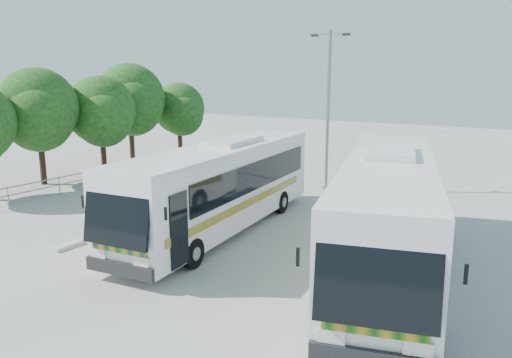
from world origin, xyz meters
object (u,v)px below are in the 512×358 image
Objects in this scene: tree_far_d at (130,99)px; coach_adjacent at (387,211)px; coach_main at (221,185)px; tree_far_c at (102,110)px; lamppost at (328,104)px; tree_far_b at (38,108)px; tree_far_e at (180,109)px.

coach_adjacent is (22.03, -9.90, -2.74)m from tree_far_d.
tree_far_d is 0.55× the size of coach_main.
tree_far_d is at bearing 107.83° from tree_far_c.
tree_far_d is at bearing 139.92° from coach_adjacent.
lamppost is at bearing 15.25° from tree_far_c.
tree_far_b reaches higher than coach_adjacent.
lamppost reaches higher than tree_far_b.
lamppost is (15.02, 7.75, 0.35)m from tree_far_b.
tree_far_d reaches higher than tree_far_b.
tree_far_d reaches higher than tree_far_c.
tree_far_e is 19.75m from coach_main.
coach_adjacent is (21.35, -14.40, -1.81)m from tree_far_e.
tree_far_c is 21.85m from coach_adjacent.
lamppost is (15.31, 0.15, 0.10)m from tree_far_d.
tree_far_b is 22.00m from coach_adjacent.
tree_far_e is at bearing 88.17° from tree_far_b.
tree_far_d is 15.31m from lamppost.
tree_far_c is (0.89, 3.90, -0.31)m from tree_far_b.
tree_far_b is at bearing 167.07° from coach_main.
tree_far_c is 0.73× the size of lamppost.
tree_far_b is 4.01m from tree_far_c.
lamppost is at bearing 107.89° from coach_adjacent.
tree_far_c is at bearing 151.31° from coach_main.
tree_far_c is 14.81m from coach_main.
lamppost reaches higher than tree_far_d.
tree_far_c is at bearing -86.46° from tree_far_e.
tree_far_b reaches higher than tree_far_c.
coach_main is at bearing 159.08° from coach_adjacent.
tree_far_e is at bearing 81.37° from tree_far_d.
lamppost reaches higher than tree_far_c.
lamppost is at bearing 80.08° from coach_main.
tree_far_e is (-0.51, 8.20, -0.37)m from tree_far_c.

